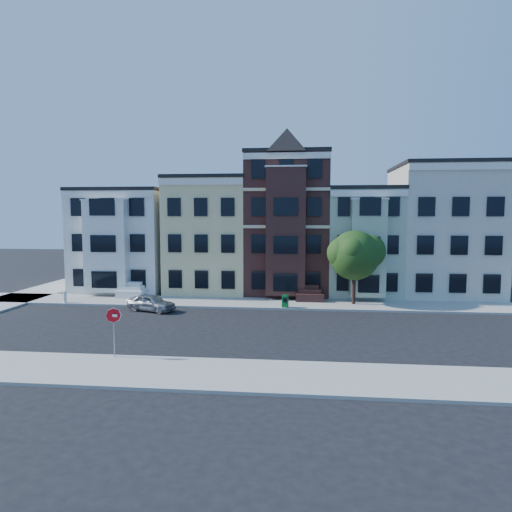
# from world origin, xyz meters

# --- Properties ---
(ground) EXTENTS (120.00, 120.00, 0.00)m
(ground) POSITION_xyz_m (0.00, 0.00, 0.00)
(ground) COLOR black
(far_sidewalk) EXTENTS (60.00, 4.00, 0.15)m
(far_sidewalk) POSITION_xyz_m (0.00, 8.00, 0.07)
(far_sidewalk) COLOR #9E9B93
(far_sidewalk) RESTS_ON ground
(near_sidewalk) EXTENTS (60.00, 4.00, 0.15)m
(near_sidewalk) POSITION_xyz_m (0.00, -8.00, 0.07)
(near_sidewalk) COLOR #9E9B93
(near_sidewalk) RESTS_ON ground
(house_white) EXTENTS (8.00, 9.00, 9.00)m
(house_white) POSITION_xyz_m (-15.00, 14.50, 4.50)
(house_white) COLOR white
(house_white) RESTS_ON ground
(house_yellow) EXTENTS (7.00, 9.00, 10.00)m
(house_yellow) POSITION_xyz_m (-7.00, 14.50, 5.00)
(house_yellow) COLOR beige
(house_yellow) RESTS_ON ground
(house_brown) EXTENTS (7.00, 9.00, 12.00)m
(house_brown) POSITION_xyz_m (0.00, 14.50, 6.00)
(house_brown) COLOR #391B18
(house_brown) RESTS_ON ground
(house_green) EXTENTS (6.00, 9.00, 9.00)m
(house_green) POSITION_xyz_m (6.50, 14.50, 4.50)
(house_green) COLOR #A3B39B
(house_green) RESTS_ON ground
(house_cream) EXTENTS (8.00, 9.00, 11.00)m
(house_cream) POSITION_xyz_m (13.50, 14.50, 5.50)
(house_cream) COLOR beige
(house_cream) RESTS_ON ground
(street_tree) EXTENTS (7.47, 7.47, 6.97)m
(street_tree) POSITION_xyz_m (5.28, 8.18, 3.63)
(street_tree) COLOR #2D511D
(street_tree) RESTS_ON far_sidewalk
(parked_car) EXTENTS (3.93, 2.58, 1.24)m
(parked_car) POSITION_xyz_m (-9.52, 4.67, 0.62)
(parked_car) COLOR #A6A8AD
(parked_car) RESTS_ON ground
(newspaper_box) EXTENTS (0.50, 0.46, 0.93)m
(newspaper_box) POSITION_xyz_m (0.11, 6.30, 0.61)
(newspaper_box) COLOR #0A5A25
(newspaper_box) RESTS_ON far_sidewalk
(fire_hydrant) EXTENTS (0.30, 0.30, 0.73)m
(fire_hydrant) POSITION_xyz_m (-17.00, 6.30, 0.52)
(fire_hydrant) COLOR silver
(fire_hydrant) RESTS_ON far_sidewalk
(stop_sign) EXTENTS (0.75, 0.18, 2.70)m
(stop_sign) POSITION_xyz_m (-7.59, -6.30, 1.50)
(stop_sign) COLOR #B20A12
(stop_sign) RESTS_ON near_sidewalk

